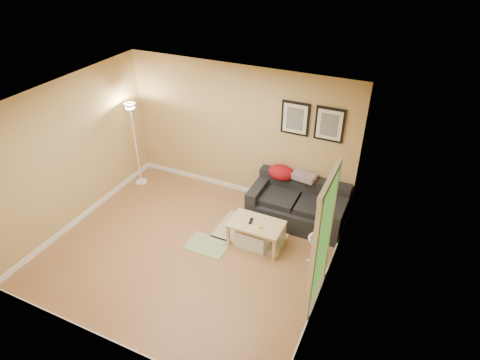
# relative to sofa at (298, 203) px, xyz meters

# --- Properties ---
(floor) EXTENTS (4.50, 4.50, 0.00)m
(floor) POSITION_rel_sofa_xyz_m (-1.38, -1.53, -0.38)
(floor) COLOR #996341
(floor) RESTS_ON ground
(ceiling) EXTENTS (4.50, 4.50, 0.00)m
(ceiling) POSITION_rel_sofa_xyz_m (-1.38, -1.53, 2.23)
(ceiling) COLOR white
(ceiling) RESTS_ON wall_back
(wall_back) EXTENTS (4.50, 0.00, 4.50)m
(wall_back) POSITION_rel_sofa_xyz_m (-1.38, 0.47, 0.92)
(wall_back) COLOR tan
(wall_back) RESTS_ON ground
(wall_front) EXTENTS (4.50, 0.00, 4.50)m
(wall_front) POSITION_rel_sofa_xyz_m (-1.38, -3.53, 0.92)
(wall_front) COLOR tan
(wall_front) RESTS_ON ground
(wall_left) EXTENTS (0.00, 4.00, 4.00)m
(wall_left) POSITION_rel_sofa_xyz_m (-3.63, -1.53, 0.92)
(wall_left) COLOR tan
(wall_left) RESTS_ON ground
(wall_right) EXTENTS (0.00, 4.00, 4.00)m
(wall_right) POSITION_rel_sofa_xyz_m (0.87, -1.53, 0.92)
(wall_right) COLOR tan
(wall_right) RESTS_ON ground
(baseboard_back) EXTENTS (4.50, 0.02, 0.10)m
(baseboard_back) POSITION_rel_sofa_xyz_m (-1.38, 0.46, -0.33)
(baseboard_back) COLOR white
(baseboard_back) RESTS_ON ground
(baseboard_front) EXTENTS (4.50, 0.02, 0.10)m
(baseboard_front) POSITION_rel_sofa_xyz_m (-1.38, -3.52, -0.33)
(baseboard_front) COLOR white
(baseboard_front) RESTS_ON ground
(baseboard_left) EXTENTS (0.02, 4.00, 0.10)m
(baseboard_left) POSITION_rel_sofa_xyz_m (-3.62, -1.53, -0.33)
(baseboard_left) COLOR white
(baseboard_left) RESTS_ON ground
(baseboard_right) EXTENTS (0.02, 4.00, 0.10)m
(baseboard_right) POSITION_rel_sofa_xyz_m (0.86, -1.53, -0.33)
(baseboard_right) COLOR white
(baseboard_right) RESTS_ON ground
(sofa) EXTENTS (1.70, 0.90, 0.75)m
(sofa) POSITION_rel_sofa_xyz_m (0.00, 0.00, 0.00)
(sofa) COLOR black
(sofa) RESTS_ON ground
(red_throw) EXTENTS (0.48, 0.36, 0.28)m
(red_throw) POSITION_rel_sofa_xyz_m (-0.44, 0.26, 0.40)
(red_throw) COLOR maroon
(red_throw) RESTS_ON sofa
(plaid_throw) EXTENTS (0.45, 0.32, 0.10)m
(plaid_throw) POSITION_rel_sofa_xyz_m (-0.01, 0.30, 0.41)
(plaid_throw) COLOR tan
(plaid_throw) RESTS_ON sofa
(framed_print_left) EXTENTS (0.50, 0.04, 0.60)m
(framed_print_left) POSITION_rel_sofa_xyz_m (-0.30, 0.45, 1.43)
(framed_print_left) COLOR black
(framed_print_left) RESTS_ON wall_back
(framed_print_right) EXTENTS (0.50, 0.04, 0.60)m
(framed_print_right) POSITION_rel_sofa_xyz_m (0.30, 0.45, 1.43)
(framed_print_right) COLOR black
(framed_print_right) RESTS_ON wall_back
(area_rug) EXTENTS (1.25, 0.85, 0.01)m
(area_rug) POSITION_rel_sofa_xyz_m (-0.60, -0.66, -0.37)
(area_rug) COLOR #C2B09A
(area_rug) RESTS_ON ground
(green_runner) EXTENTS (0.70, 0.50, 0.01)m
(green_runner) POSITION_rel_sofa_xyz_m (-1.16, -1.30, -0.37)
(green_runner) COLOR #668C4C
(green_runner) RESTS_ON ground
(coffee_table) EXTENTS (0.97, 0.69, 0.45)m
(coffee_table) POSITION_rel_sofa_xyz_m (-0.42, -0.91, -0.15)
(coffee_table) COLOR #D7BA83
(coffee_table) RESTS_ON ground
(remote_control) EXTENTS (0.08, 0.17, 0.02)m
(remote_control) POSITION_rel_sofa_xyz_m (-0.52, -0.91, 0.08)
(remote_control) COLOR black
(remote_control) RESTS_ON coffee_table
(tape_roll) EXTENTS (0.07, 0.07, 0.03)m
(tape_roll) POSITION_rel_sofa_xyz_m (-0.32, -0.99, 0.09)
(tape_roll) COLOR yellow
(tape_roll) RESTS_ON coffee_table
(storage_bin) EXTENTS (0.53, 0.39, 0.32)m
(storage_bin) POSITION_rel_sofa_xyz_m (-0.45, -0.95, -0.21)
(storage_bin) COLOR white
(storage_bin) RESTS_ON ground
(side_table) EXTENTS (0.34, 0.34, 0.52)m
(side_table) POSITION_rel_sofa_xyz_m (0.64, -0.94, -0.12)
(side_table) COLOR white
(side_table) RESTS_ON ground
(book_stack) EXTENTS (0.22, 0.27, 0.08)m
(book_stack) POSITION_rel_sofa_xyz_m (0.63, -0.95, 0.18)
(book_stack) COLOR teal
(book_stack) RESTS_ON side_table
(floor_lamp) EXTENTS (0.23, 0.23, 1.77)m
(floor_lamp) POSITION_rel_sofa_xyz_m (-3.38, -0.14, 0.46)
(floor_lamp) COLOR white
(floor_lamp) RESTS_ON ground
(doorway) EXTENTS (0.12, 1.01, 2.13)m
(doorway) POSITION_rel_sofa_xyz_m (0.82, -1.68, 0.65)
(doorway) COLOR white
(doorway) RESTS_ON ground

